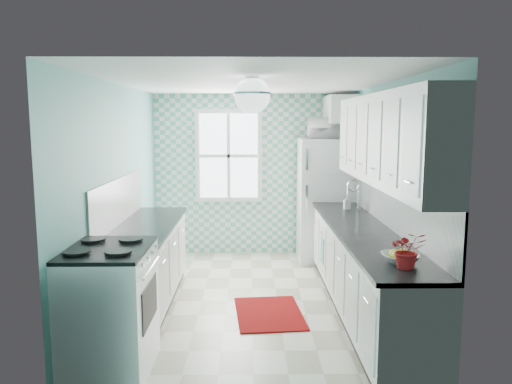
{
  "coord_description": "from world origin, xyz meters",
  "views": [
    {
      "loc": [
        -0.03,
        -5.59,
        2.07
      ],
      "look_at": [
        0.05,
        0.25,
        1.25
      ],
      "focal_mm": 35.0,
      "sensor_mm": 36.0,
      "label": 1
    }
  ],
  "objects_px": {
    "ceiling_light": "(252,95)",
    "microwave": "(327,128)",
    "stove": "(108,309)",
    "potted_plant": "(408,250)",
    "fridge": "(325,200)",
    "fruit_bowl": "(400,258)",
    "sink": "(345,212)"
  },
  "relations": [
    {
      "from": "stove",
      "to": "microwave",
      "type": "bearing_deg",
      "value": 57.07
    },
    {
      "from": "stove",
      "to": "sink",
      "type": "relative_size",
      "value": 1.97
    },
    {
      "from": "sink",
      "to": "fridge",
      "type": "bearing_deg",
      "value": 95.2
    },
    {
      "from": "microwave",
      "to": "fridge",
      "type": "bearing_deg",
      "value": 54.65
    },
    {
      "from": "stove",
      "to": "fruit_bowl",
      "type": "xyz_separation_m",
      "value": [
        2.4,
        -0.03,
        0.43
      ]
    },
    {
      "from": "potted_plant",
      "to": "stove",
      "type": "bearing_deg",
      "value": 175.14
    },
    {
      "from": "fridge",
      "to": "sink",
      "type": "distance_m",
      "value": 1.08
    },
    {
      "from": "fridge",
      "to": "microwave",
      "type": "relative_size",
      "value": 3.33
    },
    {
      "from": "ceiling_light",
      "to": "fruit_bowl",
      "type": "bearing_deg",
      "value": -36.07
    },
    {
      "from": "stove",
      "to": "microwave",
      "type": "distance_m",
      "value": 4.36
    },
    {
      "from": "ceiling_light",
      "to": "fridge",
      "type": "xyz_separation_m",
      "value": [
        1.11,
        2.57,
        -1.41
      ]
    },
    {
      "from": "ceiling_light",
      "to": "stove",
      "type": "relative_size",
      "value": 0.33
    },
    {
      "from": "fridge",
      "to": "potted_plant",
      "type": "distance_m",
      "value": 3.62
    },
    {
      "from": "stove",
      "to": "potted_plant",
      "type": "height_order",
      "value": "potted_plant"
    },
    {
      "from": "fridge",
      "to": "stove",
      "type": "relative_size",
      "value": 1.74
    },
    {
      "from": "ceiling_light",
      "to": "stove",
      "type": "xyz_separation_m",
      "value": [
        -1.2,
        -0.84,
        -1.78
      ]
    },
    {
      "from": "fruit_bowl",
      "to": "microwave",
      "type": "bearing_deg",
      "value": 91.5
    },
    {
      "from": "fridge",
      "to": "fruit_bowl",
      "type": "height_order",
      "value": "fridge"
    },
    {
      "from": "ceiling_light",
      "to": "microwave",
      "type": "distance_m",
      "value": 2.82
    },
    {
      "from": "fridge",
      "to": "microwave",
      "type": "height_order",
      "value": "microwave"
    },
    {
      "from": "potted_plant",
      "to": "microwave",
      "type": "bearing_deg",
      "value": 91.43
    },
    {
      "from": "potted_plant",
      "to": "microwave",
      "type": "relative_size",
      "value": 0.54
    },
    {
      "from": "stove",
      "to": "potted_plant",
      "type": "bearing_deg",
      "value": -3.71
    },
    {
      "from": "fruit_bowl",
      "to": "potted_plant",
      "type": "bearing_deg",
      "value": -90.0
    },
    {
      "from": "fridge",
      "to": "fruit_bowl",
      "type": "distance_m",
      "value": 3.45
    },
    {
      "from": "stove",
      "to": "potted_plant",
      "type": "distance_m",
      "value": 2.47
    },
    {
      "from": "sink",
      "to": "fruit_bowl",
      "type": "height_order",
      "value": "sink"
    },
    {
      "from": "fridge",
      "to": "potted_plant",
      "type": "height_order",
      "value": "fridge"
    },
    {
      "from": "fruit_bowl",
      "to": "potted_plant",
      "type": "distance_m",
      "value": 0.2
    },
    {
      "from": "fridge",
      "to": "stove",
      "type": "height_order",
      "value": "fridge"
    },
    {
      "from": "fridge",
      "to": "potted_plant",
      "type": "bearing_deg",
      "value": -91.41
    },
    {
      "from": "stove",
      "to": "microwave",
      "type": "xyz_separation_m",
      "value": [
        2.31,
        3.41,
        1.43
      ]
    }
  ]
}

